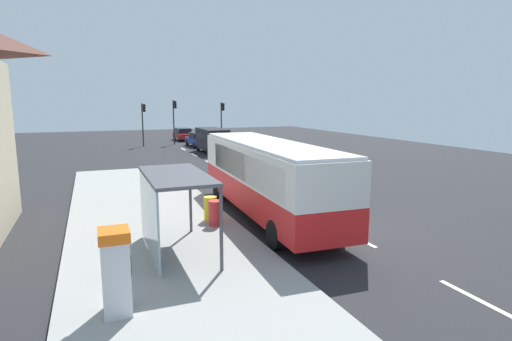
% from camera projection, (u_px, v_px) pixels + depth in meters
% --- Properties ---
extents(ground_plane, '(56.00, 92.00, 0.04)m').
position_uv_depth(ground_plane, '(225.00, 173.00, 28.61)').
color(ground_plane, '#262628').
extents(sidewalk_platform, '(6.20, 30.00, 0.18)m').
position_uv_depth(sidewalk_platform, '(157.00, 233.00, 15.27)').
color(sidewalk_platform, '#999993').
rests_on(sidewalk_platform, ground).
extents(lane_stripe_seg_0, '(0.16, 2.20, 0.01)m').
position_uv_depth(lane_stripe_seg_0, '(475.00, 298.00, 10.37)').
color(lane_stripe_seg_0, silver).
rests_on(lane_stripe_seg_0, ground).
extents(lane_stripe_seg_1, '(0.16, 2.20, 0.01)m').
position_uv_depth(lane_stripe_seg_1, '(357.00, 238.00, 14.95)').
color(lane_stripe_seg_1, silver).
rests_on(lane_stripe_seg_1, ground).
extents(lane_stripe_seg_2, '(0.16, 2.20, 0.01)m').
position_uv_depth(lane_stripe_seg_2, '(294.00, 206.00, 19.54)').
color(lane_stripe_seg_2, silver).
rests_on(lane_stripe_seg_2, ground).
extents(lane_stripe_seg_3, '(0.16, 2.20, 0.01)m').
position_uv_depth(lane_stripe_seg_3, '(255.00, 186.00, 24.12)').
color(lane_stripe_seg_3, silver).
rests_on(lane_stripe_seg_3, ground).
extents(lane_stripe_seg_4, '(0.16, 2.20, 0.01)m').
position_uv_depth(lane_stripe_seg_4, '(229.00, 172.00, 28.70)').
color(lane_stripe_seg_4, silver).
rests_on(lane_stripe_seg_4, ground).
extents(lane_stripe_seg_5, '(0.16, 2.20, 0.01)m').
position_uv_depth(lane_stripe_seg_5, '(209.00, 162.00, 33.28)').
color(lane_stripe_seg_5, silver).
rests_on(lane_stripe_seg_5, ground).
extents(lane_stripe_seg_6, '(0.16, 2.20, 0.01)m').
position_uv_depth(lane_stripe_seg_6, '(195.00, 155.00, 37.86)').
color(lane_stripe_seg_6, silver).
rests_on(lane_stripe_seg_6, ground).
extents(lane_stripe_seg_7, '(0.16, 2.20, 0.01)m').
position_uv_depth(lane_stripe_seg_7, '(183.00, 149.00, 42.45)').
color(lane_stripe_seg_7, silver).
rests_on(lane_stripe_seg_7, ground).
extents(bus, '(2.91, 11.09, 3.21)m').
position_uv_depth(bus, '(267.00, 174.00, 17.35)').
color(bus, red).
rests_on(bus, ground).
extents(white_van, '(2.06, 5.21, 2.30)m').
position_uv_depth(white_van, '(212.00, 139.00, 39.31)').
color(white_van, black).
rests_on(white_van, ground).
extents(sedan_near, '(2.00, 4.48, 1.52)m').
position_uv_depth(sedan_near, '(198.00, 139.00, 44.82)').
color(sedan_near, navy).
rests_on(sedan_near, ground).
extents(sedan_far, '(1.94, 4.45, 1.52)m').
position_uv_depth(sedan_far, '(183.00, 134.00, 51.83)').
color(sedan_far, '#A51919').
rests_on(sedan_far, ground).
extents(ticket_machine, '(0.66, 0.76, 1.94)m').
position_uv_depth(ticket_machine, '(116.00, 271.00, 9.16)').
color(ticket_machine, silver).
rests_on(ticket_machine, sidewalk_platform).
extents(recycling_bin_red, '(0.52, 0.52, 0.95)m').
position_uv_depth(recycling_bin_red, '(215.00, 213.00, 15.86)').
color(recycling_bin_red, red).
rests_on(recycling_bin_red, sidewalk_platform).
extents(recycling_bin_yellow, '(0.52, 0.52, 0.95)m').
position_uv_depth(recycling_bin_yellow, '(210.00, 208.00, 16.50)').
color(recycling_bin_yellow, yellow).
rests_on(recycling_bin_yellow, sidewalk_platform).
extents(traffic_light_near_side, '(0.49, 0.28, 4.71)m').
position_uv_depth(traffic_light_near_side, '(222.00, 116.00, 47.01)').
color(traffic_light_near_side, '#2D2D2D').
rests_on(traffic_light_near_side, ground).
extents(traffic_light_far_side, '(0.49, 0.28, 4.62)m').
position_uv_depth(traffic_light_far_side, '(143.00, 118.00, 44.62)').
color(traffic_light_far_side, '#2D2D2D').
rests_on(traffic_light_far_side, ground).
extents(traffic_light_median, '(0.49, 0.28, 4.96)m').
position_uv_depth(traffic_light_median, '(174.00, 115.00, 46.59)').
color(traffic_light_median, '#2D2D2D').
rests_on(traffic_light_median, ground).
extents(bus_shelter, '(1.80, 4.00, 2.50)m').
position_uv_depth(bus_shelter, '(166.00, 193.00, 12.65)').
color(bus_shelter, '#4C4C51').
rests_on(bus_shelter, sidewalk_platform).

